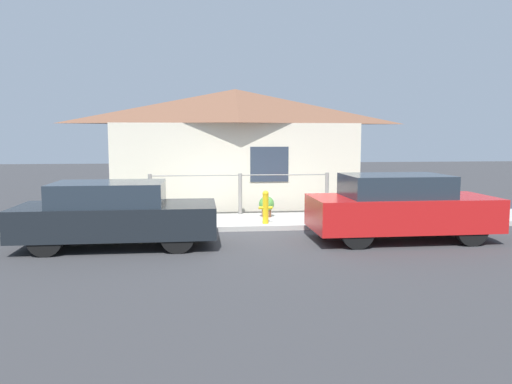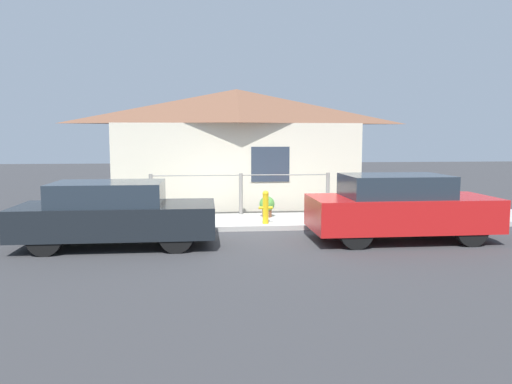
{
  "view_description": "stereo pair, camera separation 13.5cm",
  "coord_description": "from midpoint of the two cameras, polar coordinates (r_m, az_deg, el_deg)",
  "views": [
    {
      "loc": [
        -1.03,
        -11.52,
        2.24
      ],
      "look_at": [
        0.26,
        0.3,
        0.9
      ],
      "focal_mm": 35.0,
      "sensor_mm": 36.0,
      "label": 1
    },
    {
      "loc": [
        -0.9,
        -11.54,
        2.24
      ],
      "look_at": [
        0.26,
        0.3,
        0.9
      ],
      "focal_mm": 35.0,
      "sensor_mm": 36.0,
      "label": 2
    }
  ],
  "objects": [
    {
      "name": "fire_hydrant",
      "position": [
        12.08,
        1.42,
        -1.65
      ],
      "size": [
        0.34,
        0.15,
        0.81
      ],
      "color": "yellow",
      "rests_on": "sidewalk"
    },
    {
      "name": "potted_plant_corner",
      "position": [
        13.82,
        11.9,
        -1.25
      ],
      "size": [
        0.43,
        0.43,
        0.57
      ],
      "color": "brown",
      "rests_on": "sidewalk"
    },
    {
      "name": "potted_plant_by_fence",
      "position": [
        13.51,
        -12.65,
        -1.29
      ],
      "size": [
        0.48,
        0.48,
        0.6
      ],
      "color": "brown",
      "rests_on": "sidewalk"
    },
    {
      "name": "car_left",
      "position": [
        10.48,
        -15.47,
        -2.41
      ],
      "size": [
        3.95,
        1.65,
        1.32
      ],
      "rotation": [
        0.0,
        0.0,
        0.01
      ],
      "color": "black",
      "rests_on": "ground_plane"
    },
    {
      "name": "potted_plant_near_hydrant",
      "position": [
        13.09,
        1.56,
        -1.54
      ],
      "size": [
        0.4,
        0.4,
        0.54
      ],
      "color": "brown",
      "rests_on": "sidewalk"
    },
    {
      "name": "house",
      "position": [
        15.16,
        -1.95,
        8.96
      ],
      "size": [
        7.56,
        2.23,
        3.64
      ],
      "color": "beige",
      "rests_on": "ground_plane"
    },
    {
      "name": "ground_plane",
      "position": [
        11.78,
        -0.79,
        -4.53
      ],
      "size": [
        60.0,
        60.0,
        0.0
      ],
      "primitive_type": "plane",
      "color": "#38383A"
    },
    {
      "name": "car_right",
      "position": [
        11.12,
        16.44,
        -1.69
      ],
      "size": [
        3.91,
        1.69,
        1.42
      ],
      "rotation": [
        0.0,
        0.0,
        0.01
      ],
      "color": "red",
      "rests_on": "ground_plane"
    },
    {
      "name": "fence",
      "position": [
        13.51,
        -1.45,
        0.04
      ],
      "size": [
        4.9,
        0.1,
        1.12
      ],
      "color": "gray",
      "rests_on": "sidewalk"
    },
    {
      "name": "sidewalk",
      "position": [
        12.76,
        -1.17,
        -3.41
      ],
      "size": [
        24.0,
        2.01,
        0.12
      ],
      "color": "#B2AFA8",
      "rests_on": "ground_plane"
    }
  ]
}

